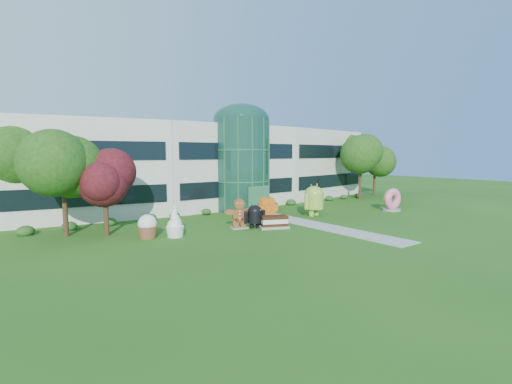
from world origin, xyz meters
TOP-DOWN VIEW (x-y plane):
  - ground at (0.00, 0.00)m, footprint 140.00×140.00m
  - building at (0.00, 18.00)m, footprint 46.00×15.00m
  - atrium at (0.00, 12.00)m, footprint 6.00×6.00m
  - walkway at (0.00, 2.00)m, footprint 2.40×20.00m
  - tree_red at (-15.50, 7.50)m, footprint 4.00×4.00m
  - trees_backdrop at (0.00, 13.00)m, footprint 52.00×8.00m
  - android_green at (3.43, 4.40)m, footprint 3.36×2.53m
  - android_black at (-4.93, 3.03)m, footprint 2.20×1.69m
  - donut at (12.42, 1.60)m, footprint 2.47×1.40m
  - gingerbread at (-6.05, 3.68)m, footprint 2.88×1.70m
  - ice_cream_sandwich at (-3.74, 1.97)m, footprint 2.65×2.04m
  - honeycomb at (-1.85, 5.21)m, footprint 2.50×0.91m
  - froyo at (-11.59, 3.98)m, footprint 1.58×1.58m
  - cupcake at (-13.38, 4.78)m, footprint 1.50×1.50m

SIDE VIEW (x-z plane):
  - ground at x=0.00m, z-range 0.00..0.00m
  - walkway at x=0.00m, z-range 0.00..0.04m
  - ice_cream_sandwich at x=-3.74m, z-range 0.00..1.06m
  - cupcake at x=-13.38m, z-range 0.00..1.76m
  - honeycomb at x=-1.85m, z-range 0.00..1.95m
  - android_black at x=-4.93m, z-range 0.00..2.25m
  - froyo at x=-11.59m, z-range 0.00..2.44m
  - donut at x=12.42m, z-range 0.00..2.45m
  - gingerbread at x=-6.05m, z-range 0.00..2.50m
  - android_green at x=3.43m, z-range 0.00..3.47m
  - tree_red at x=-15.50m, z-range 0.00..6.00m
  - trees_backdrop at x=0.00m, z-range 0.00..8.40m
  - building at x=0.00m, z-range 0.00..9.30m
  - atrium at x=0.00m, z-range 0.00..9.80m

